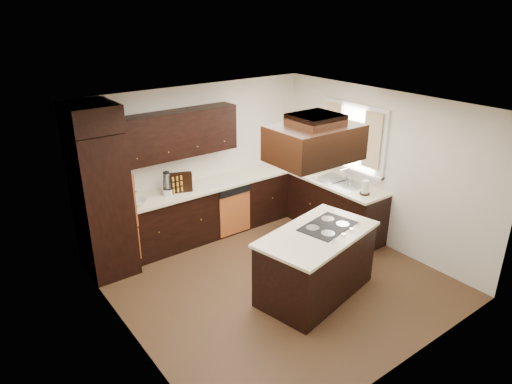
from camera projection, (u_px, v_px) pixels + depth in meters
floor at (275, 281)px, 6.55m from camera, size 4.20×4.20×0.02m
ceiling at (279, 106)px, 5.58m from camera, size 4.20×4.20×0.02m
wall_back at (197, 160)px, 7.63m from camera, size 4.20×0.02×2.50m
wall_front at (412, 269)px, 4.50m from camera, size 4.20×0.02×2.50m
wall_left at (125, 248)px, 4.90m from camera, size 0.02×4.20×2.50m
wall_right at (380, 169)px, 7.23m from camera, size 0.02×4.20×2.50m
oven_column at (103, 204)px, 6.42m from camera, size 0.65×0.75×2.12m
wall_oven_face at (126, 195)px, 6.59m from camera, size 0.05×0.62×0.78m
base_cabinets_back at (211, 210)px, 7.73m from camera, size 2.93×0.60×0.88m
base_cabinets_right at (323, 202)px, 8.04m from camera, size 0.60×2.40×0.88m
countertop_back at (210, 185)px, 7.54m from camera, size 2.93×0.63×0.04m
countertop_right at (324, 178)px, 7.85m from camera, size 0.63×2.40×0.04m
upper_cabinets at (177, 134)px, 7.04m from camera, size 2.00×0.34×0.72m
dishwasher_front at (235, 214)px, 7.69m from camera, size 0.60×0.05×0.72m
window_frame at (354, 137)px, 7.46m from camera, size 0.06×1.32×1.12m
window_pane at (355, 137)px, 7.48m from camera, size 0.00×1.20×1.00m
curtain_left at (372, 141)px, 7.10m from camera, size 0.02×0.34×0.90m
curtain_right at (333, 130)px, 7.72m from camera, size 0.02×0.34×0.90m
sink_rim at (339, 182)px, 7.59m from camera, size 0.52×0.84×0.01m
island at (316, 265)px, 6.11m from camera, size 1.74×1.18×0.88m
island_top at (317, 234)px, 5.93m from camera, size 1.81×1.25×0.04m
cooktop at (328, 226)px, 6.09m from camera, size 0.84×0.65×0.01m
range_hood at (314, 143)px, 5.36m from camera, size 1.05×0.72×0.42m
hood_duct at (316, 120)px, 5.26m from camera, size 0.55×0.50×0.13m
blender_base at (168, 192)px, 7.07m from camera, size 0.15×0.15×0.10m
blender_pitcher at (167, 181)px, 7.00m from camera, size 0.13×0.13×0.26m
spice_rack at (180, 182)px, 7.15m from camera, size 0.39×0.23×0.32m
mixing_bowl at (137, 202)px, 6.74m from camera, size 0.39×0.39×0.07m
soap_bottle at (315, 170)px, 7.90m from camera, size 0.09×0.09×0.19m
paper_towel at (365, 187)px, 7.07m from camera, size 0.14×0.14×0.23m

